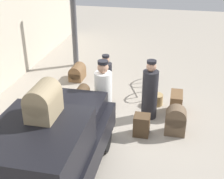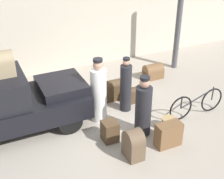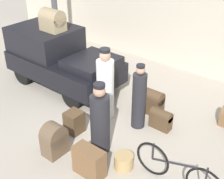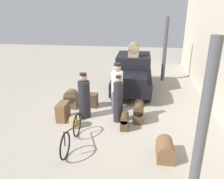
# 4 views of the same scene
# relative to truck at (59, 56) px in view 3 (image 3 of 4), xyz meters

# --- Properties ---
(ground_plane) EXTENTS (30.00, 30.00, 0.00)m
(ground_plane) POSITION_rel_truck_xyz_m (2.33, -0.84, -0.88)
(ground_plane) COLOR #A89E8E
(station_building_facade) EXTENTS (16.00, 0.15, 4.50)m
(station_building_facade) POSITION_rel_truck_xyz_m (2.33, 3.24, 1.37)
(station_building_facade) COLOR beige
(station_building_facade) RESTS_ON ground
(canopy_pillar_left) EXTENTS (0.21, 0.21, 3.35)m
(canopy_pillar_left) POSITION_rel_truck_xyz_m (-1.84, 1.57, 0.80)
(canopy_pillar_left) COLOR #4C4C51
(canopy_pillar_left) RESTS_ON ground
(truck) EXTENTS (3.44, 1.72, 1.65)m
(truck) POSITION_rel_truck_xyz_m (0.00, 0.00, 0.00)
(truck) COLOR black
(truck) RESTS_ON ground
(bicycle) EXTENTS (1.84, 0.04, 0.79)m
(bicycle) POSITION_rel_truck_xyz_m (4.80, -1.49, -0.50)
(bicycle) COLOR black
(bicycle) RESTS_ON ground
(wicker_basket) EXTENTS (0.40, 0.40, 0.32)m
(wicker_basket) POSITION_rel_truck_xyz_m (3.72, -1.72, -0.72)
(wicker_basket) COLOR tan
(wicker_basket) RESTS_ON ground
(porter_lifting_near_truck) EXTENTS (0.43, 0.43, 1.85)m
(porter_lifting_near_truck) POSITION_rel_truck_xyz_m (2.20, -0.49, -0.04)
(porter_lifting_near_truck) COLOR white
(porter_lifting_near_truck) RESTS_ON ground
(porter_with_bicycle) EXTENTS (0.33, 0.33, 1.66)m
(porter_with_bicycle) POSITION_rel_truck_xyz_m (3.11, -0.34, -0.11)
(porter_with_bicycle) COLOR #232328
(porter_with_bicycle) RESTS_ON ground
(porter_carrying_trunk) EXTENTS (0.42, 0.42, 1.66)m
(porter_carrying_trunk) POSITION_rel_truck_xyz_m (2.97, -1.58, -0.13)
(porter_carrying_trunk) COLOR #232328
(porter_carrying_trunk) RESTS_ON ground
(trunk_barrel_dark) EXTENTS (0.53, 0.25, 0.51)m
(trunk_barrel_dark) POSITION_rel_truck_xyz_m (3.59, -0.07, -0.61)
(trunk_barrel_dark) COLOR #4C3823
(trunk_barrel_dark) RESTS_ON ground
(suitcase_tan_flat) EXTENTS (0.38, 0.51, 0.76)m
(suitcase_tan_flat) POSITION_rel_truck_xyz_m (2.30, -2.31, -0.50)
(suitcase_tan_flat) COLOR brown
(suitcase_tan_flat) RESTS_ON ground
(trunk_wicker_pale) EXTENTS (0.65, 0.33, 0.63)m
(trunk_wicker_pale) POSITION_rel_truck_xyz_m (3.29, -2.29, -0.57)
(trunk_wicker_pale) COLOR brown
(trunk_wicker_pale) RESTS_ON ground
(trunk_umber_medium) EXTENTS (0.70, 0.35, 0.66)m
(trunk_umber_medium) POSITION_rel_truck_xyz_m (2.99, 0.37, -0.54)
(trunk_umber_medium) COLOR #4C3823
(trunk_umber_medium) RESTS_ON ground
(suitcase_black_upright) EXTENTS (0.37, 0.39, 0.54)m
(suitcase_black_upright) POSITION_rel_truck_xyz_m (2.07, -1.49, -0.61)
(suitcase_black_upright) COLOR #4C3823
(suitcase_black_upright) RESTS_ON ground
(trunk_on_truck_roof) EXTENTS (0.67, 0.47, 0.62)m
(trunk_on_truck_roof) POSITION_rel_truck_xyz_m (-0.15, 0.00, 1.07)
(trunk_on_truck_roof) COLOR #9E8966
(trunk_on_truck_roof) RESTS_ON truck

